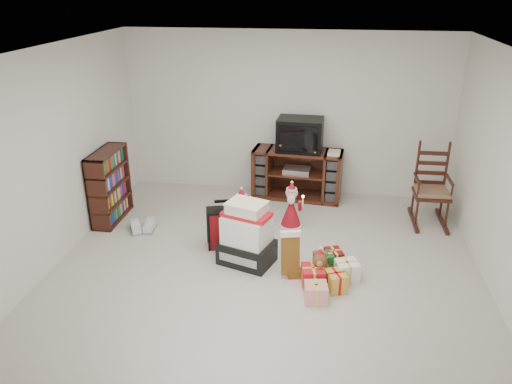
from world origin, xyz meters
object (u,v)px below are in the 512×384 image
gift_pile (247,237)px  red_suitcase (224,228)px  tv_stand (297,174)px  santa_figurine (291,210)px  gift_cluster (328,272)px  bookshelf (110,187)px  teddy_bear (319,267)px  sneaker_pair (143,227)px  mrs_claus_figurine (242,216)px  crt_television (300,135)px  rocking_chair (430,195)px

gift_pile → red_suitcase: 0.50m
tv_stand → red_suitcase: (-0.79, -1.71, -0.12)m
santa_figurine → gift_cluster: 1.40m
gift_cluster → tv_stand: bearing=102.8°
bookshelf → teddy_bear: 3.20m
gift_cluster → bookshelf: bearing=159.0°
bookshelf → gift_pile: (2.09, -0.89, -0.15)m
tv_stand → bookshelf: bearing=-150.5°
teddy_bear → sneaker_pair: teddy_bear is taller
gift_pile → teddy_bear: size_ratio=2.09×
teddy_bear → sneaker_pair: bearing=160.5°
mrs_claus_figurine → sneaker_pair: (-1.34, -0.14, -0.20)m
red_suitcase → santa_figurine: santa_figurine is taller
gift_pile → crt_television: bearing=96.0°
santa_figurine → crt_television: bearing=88.7°
tv_stand → teddy_bear: tv_stand is taller
mrs_claus_figurine → sneaker_pair: bearing=-173.8°
santa_figurine → gift_cluster: (0.53, -1.28, -0.14)m
tv_stand → teddy_bear: bearing=-74.6°
tv_stand → crt_television: size_ratio=2.00×
bookshelf → gift_cluster: size_ratio=1.07×
teddy_bear → santa_figurine: bearing=108.7°
red_suitcase → mrs_claus_figurine: size_ratio=0.94×
red_suitcase → teddy_bear: red_suitcase is taller
bookshelf → tv_stand: bearing=24.6°
rocking_chair → santa_figurine: (-1.89, -0.49, -0.14)m
rocking_chair → teddy_bear: rocking_chair is taller
tv_stand → mrs_claus_figurine: tv_stand is taller
bookshelf → teddy_bear: bearing=-21.3°
bookshelf → mrs_claus_figurine: 1.92m
mrs_claus_figurine → gift_cluster: bearing=-41.0°
rocking_chair → crt_television: size_ratio=1.69×
sneaker_pair → crt_television: size_ratio=0.56×
gift_pile → teddy_bear: bearing=1.9°
sneaker_pair → rocking_chair: bearing=-6.1°
gift_cluster → mrs_claus_figurine: bearing=139.0°
santa_figurine → teddy_bear: bearing=-71.3°
red_suitcase → sneaker_pair: (-1.19, 0.24, -0.21)m
santa_figurine → mrs_claus_figurine: (-0.64, -0.27, -0.01)m
gift_pile → teddy_bear: 0.93m
tv_stand → gift_cluster: (0.53, -2.33, -0.27)m
rocking_chair → santa_figurine: size_ratio=1.75×
red_suitcase → crt_television: 2.04m
santa_figurine → mrs_claus_figurine: 0.69m
rocking_chair → crt_television: bearing=162.6°
rocking_chair → teddy_bear: 2.30m
red_suitcase → crt_television: bearing=47.0°
santa_figurine → mrs_claus_figurine: size_ratio=1.03×
teddy_bear → crt_television: crt_television is taller
rocking_chair → gift_pile: 2.78m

